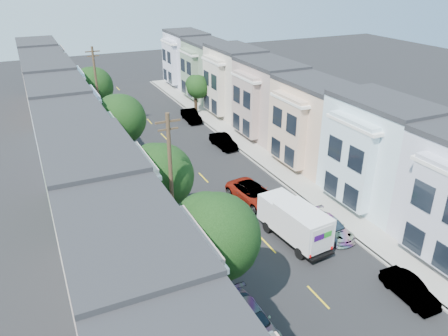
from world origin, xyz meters
name	(u,v)px	position (x,y,z in m)	size (l,w,h in m)	color
ground	(268,245)	(0.00, 0.00, 0.00)	(160.00, 160.00, 0.00)	black
road_slab	(192,166)	(0.00, 15.00, 0.01)	(12.00, 70.00, 0.02)	black
curb_left	(132,176)	(-6.05, 15.00, 0.07)	(0.30, 70.00, 0.15)	gray
curb_right	(246,155)	(6.05, 15.00, 0.07)	(0.30, 70.00, 0.15)	gray
sidewalk_left	(118,179)	(-7.35, 15.00, 0.07)	(2.60, 70.00, 0.15)	gray
sidewalk_right	(256,153)	(7.35, 15.00, 0.07)	(2.60, 70.00, 0.15)	gray
centerline	(192,166)	(0.00, 15.00, 0.00)	(0.12, 70.00, 0.01)	gold
townhouse_row_left	(76,188)	(-11.15, 15.00, 0.00)	(5.00, 70.00, 8.50)	beige
townhouse_row_right	(287,148)	(11.15, 15.00, 0.00)	(5.00, 70.00, 8.50)	beige
tree_b	(214,238)	(-6.30, -4.90, 5.43)	(4.70, 4.70, 7.80)	black
tree_c	(160,176)	(-6.30, 4.61, 4.73)	(4.70, 4.70, 7.10)	black
tree_d	(120,120)	(-6.30, 16.75, 5.20)	(4.70, 4.70, 7.58)	black
tree_e	(93,87)	(-6.30, 31.15, 4.94)	(4.70, 4.70, 7.31)	black
tree_far_r	(197,87)	(6.90, 30.43, 3.61)	(3.10, 3.10, 5.20)	black
utility_pole_near	(171,187)	(-6.30, 2.00, 5.15)	(1.60, 0.26, 10.00)	#42301E
utility_pole_far	(97,91)	(-6.30, 28.00, 5.15)	(1.60, 0.26, 10.00)	#42301E
fedex_truck	(294,221)	(1.98, -0.23, 1.60)	(2.30, 5.96, 2.86)	silver
lead_sedan	(254,194)	(2.07, 5.91, 0.76)	(2.53, 5.49, 1.53)	black
parked_left_b	(251,320)	(-4.90, -6.51, 0.67)	(1.89, 4.50, 1.35)	#0B213D
parked_left_c	(207,257)	(-4.90, -0.39, 0.73)	(1.54, 4.37, 1.46)	#A3A3A3
parked_left_d	(156,186)	(-4.90, 10.96, 0.73)	(1.56, 4.41, 1.47)	#500519
parked_right_a	(409,289)	(4.90, -8.29, 0.63)	(1.33, 3.77, 1.26)	#545556
parked_right_b	(331,227)	(4.90, -0.74, 0.63)	(1.75, 4.17, 1.25)	silver
parked_right_c	(223,141)	(4.90, 18.09, 0.70)	(1.47, 4.17, 1.39)	black
parked_right_d	(191,116)	(4.90, 27.85, 0.72)	(1.53, 4.34, 1.45)	black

